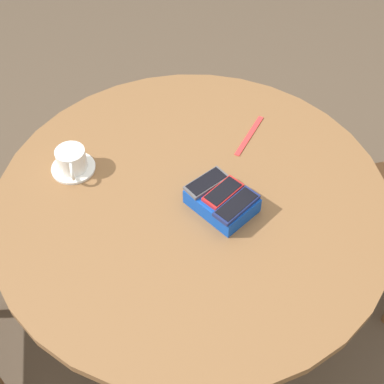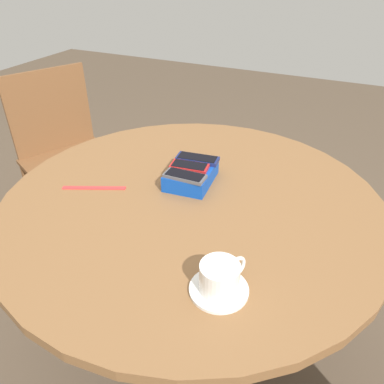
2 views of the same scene
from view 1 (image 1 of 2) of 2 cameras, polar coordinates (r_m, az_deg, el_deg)
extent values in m
plane|color=brown|center=(2.13, 0.00, -12.93)|extent=(8.00, 8.00, 0.00)
cylinder|color=#2D2D2D|center=(2.12, 0.00, -12.80)|extent=(0.42, 0.42, 0.02)
cylinder|color=#2D2D2D|center=(1.83, 0.00, -7.80)|extent=(0.07, 0.07, 0.66)
cylinder|color=brown|center=(1.55, 0.00, -0.84)|extent=(1.15, 1.15, 0.03)
cube|color=#0F42AD|center=(1.49, 3.19, -0.97)|extent=(0.19, 0.15, 0.05)
cube|color=white|center=(1.53, 4.92, 0.18)|extent=(0.10, 0.01, 0.02)
cube|color=navy|center=(1.45, 4.78, -1.45)|extent=(0.07, 0.14, 0.01)
cube|color=black|center=(1.44, 4.80, -1.28)|extent=(0.06, 0.13, 0.00)
cube|color=red|center=(1.47, 3.33, -0.06)|extent=(0.07, 0.12, 0.01)
cube|color=black|center=(1.47, 3.34, 0.11)|extent=(0.06, 0.11, 0.00)
cube|color=#515156|center=(1.50, 1.54, 1.00)|extent=(0.06, 0.13, 0.01)
cube|color=black|center=(1.49, 1.54, 1.15)|extent=(0.05, 0.11, 0.00)
cylinder|color=white|center=(1.64, -12.53, 2.53)|extent=(0.13, 0.13, 0.01)
cylinder|color=white|center=(1.62, -12.74, 3.44)|extent=(0.09, 0.09, 0.07)
cylinder|color=tan|center=(1.60, -12.91, 4.12)|extent=(0.08, 0.08, 0.00)
torus|color=white|center=(1.58, -12.64, 2.23)|extent=(0.06, 0.03, 0.06)
cube|color=red|center=(1.72, 6.14, 6.02)|extent=(0.10, 0.19, 0.00)
cylinder|color=brown|center=(2.25, 17.02, -1.67)|extent=(0.04, 0.04, 0.42)
camera|label=2|loc=(1.72, -32.43, 24.41)|focal=35.00mm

